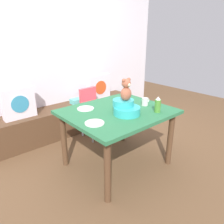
{
  "coord_description": "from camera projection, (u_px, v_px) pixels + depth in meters",
  "views": [
    {
      "loc": [
        -1.61,
        -1.76,
        1.62
      ],
      "look_at": [
        0.0,
        0.1,
        0.69
      ],
      "focal_mm": 34.49,
      "sensor_mm": 36.0,
      "label": 1
    }
  ],
  "objects": [
    {
      "name": "ground_plane",
      "position": [
        117.0,
        163.0,
        2.81
      ],
      "size": [
        8.0,
        8.0,
        0.0
      ],
      "primitive_type": "plane",
      "color": "brown"
    },
    {
      "name": "back_wall",
      "position": [
        53.0,
        52.0,
        3.43
      ],
      "size": [
        4.4,
        0.1,
        2.6
      ],
      "primitive_type": "cube",
      "color": "silver",
      "rests_on": "ground_plane"
    },
    {
      "name": "window_bench",
      "position": [
        67.0,
        119.0,
        3.62
      ],
      "size": [
        2.6,
        0.44,
        0.46
      ],
      "primitive_type": "cube",
      "color": "brown",
      "rests_on": "ground_plane"
    },
    {
      "name": "pillow_floral_left",
      "position": [
        18.0,
        103.0,
        2.99
      ],
      "size": [
        0.44,
        0.15,
        0.44
      ],
      "color": "silver",
      "rests_on": "window_bench"
    },
    {
      "name": "pillow_floral_right",
      "position": [
        98.0,
        87.0,
        3.85
      ],
      "size": [
        0.44,
        0.15,
        0.44
      ],
      "color": "silver",
      "rests_on": "window_bench"
    },
    {
      "name": "book_stack",
      "position": [
        77.0,
        101.0,
        3.65
      ],
      "size": [
        0.2,
        0.14,
        0.08
      ],
      "primitive_type": "cube",
      "color": "#5BC6C0",
      "rests_on": "window_bench"
    },
    {
      "name": "dining_table",
      "position": [
        117.0,
        118.0,
        2.58
      ],
      "size": [
        1.2,
        1.03,
        0.74
      ],
      "color": "#2D7247",
      "rests_on": "ground_plane"
    },
    {
      "name": "highchair",
      "position": [
        93.0,
        106.0,
        3.35
      ],
      "size": [
        0.34,
        0.46,
        0.79
      ],
      "color": "#D84C59",
      "rests_on": "ground_plane"
    },
    {
      "name": "infant_seat_teal",
      "position": [
        126.0,
        108.0,
        2.41
      ],
      "size": [
        0.3,
        0.33,
        0.16
      ],
      "color": "#30B1B2",
      "rests_on": "dining_table"
    },
    {
      "name": "teddy_bear",
      "position": [
        126.0,
        90.0,
        2.33
      ],
      "size": [
        0.13,
        0.12,
        0.25
      ],
      "color": "#A95A41",
      "rests_on": "infant_seat_teal"
    },
    {
      "name": "ketchup_bottle",
      "position": [
        158.0,
        105.0,
        2.46
      ],
      "size": [
        0.07,
        0.07,
        0.18
      ],
      "color": "#4C8C33",
      "rests_on": "dining_table"
    },
    {
      "name": "coffee_mug",
      "position": [
        145.0,
        102.0,
        2.7
      ],
      "size": [
        0.12,
        0.08,
        0.09
      ],
      "color": "silver",
      "rests_on": "dining_table"
    },
    {
      "name": "dinner_plate_near",
      "position": [
        86.0,
        109.0,
        2.58
      ],
      "size": [
        0.2,
        0.2,
        0.01
      ],
      "primitive_type": "cylinder",
      "color": "white",
      "rests_on": "dining_table"
    },
    {
      "name": "dinner_plate_far",
      "position": [
        95.0,
        123.0,
        2.18
      ],
      "size": [
        0.2,
        0.2,
        0.01
      ],
      "primitive_type": "cylinder",
      "color": "white",
      "rests_on": "dining_table"
    },
    {
      "name": "table_fork",
      "position": [
        124.0,
        98.0,
        2.98
      ],
      "size": [
        0.15,
        0.11,
        0.01
      ],
      "primitive_type": "cube",
      "rotation": [
        0.0,
        0.0,
        2.19
      ],
      "color": "silver",
      "rests_on": "dining_table"
    }
  ]
}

